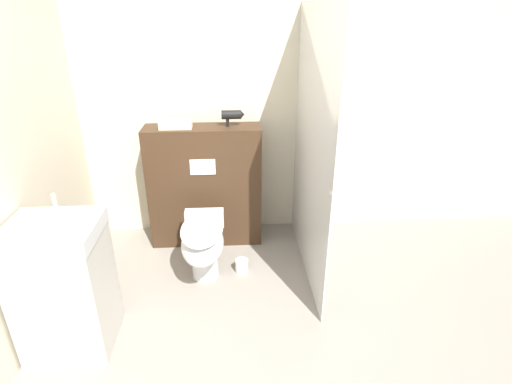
% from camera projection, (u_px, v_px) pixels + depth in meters
% --- Properties ---
extents(ground_plane, '(12.00, 12.00, 0.00)m').
position_uv_depth(ground_plane, '(242.00, 380.00, 2.44)').
color(ground_plane, gray).
extents(wall_back, '(8.00, 0.06, 2.50)m').
position_uv_depth(wall_back, '(234.00, 105.00, 3.68)').
color(wall_back, beige).
rests_on(wall_back, ground_plane).
extents(partition_panel, '(1.03, 0.31, 1.13)m').
position_uv_depth(partition_panel, '(205.00, 186.00, 3.70)').
color(partition_panel, '#3D2819').
rests_on(partition_panel, ground_plane).
extents(shower_glass, '(0.04, 1.46, 2.12)m').
position_uv_depth(shower_glass, '(311.00, 151.00, 3.10)').
color(shower_glass, silver).
rests_on(shower_glass, ground_plane).
extents(toilet, '(0.33, 0.66, 0.52)m').
position_uv_depth(toilet, '(203.00, 244.00, 3.20)').
color(toilet, white).
rests_on(toilet, ground_plane).
extents(sink_vanity, '(0.54, 0.47, 1.04)m').
position_uv_depth(sink_vanity, '(65.00, 286.00, 2.55)').
color(sink_vanity, beige).
rests_on(sink_vanity, ground_plane).
extents(hair_drier, '(0.20, 0.08, 0.14)m').
position_uv_depth(hair_drier, '(232.00, 115.00, 3.44)').
color(hair_drier, black).
rests_on(hair_drier, partition_panel).
extents(folded_towel, '(0.28, 0.13, 0.07)m').
position_uv_depth(folded_towel, '(176.00, 124.00, 3.41)').
color(folded_towel, beige).
rests_on(folded_towel, partition_panel).
extents(spare_toilet_roll, '(0.11, 0.11, 0.12)m').
position_uv_depth(spare_toilet_roll, '(242.00, 266.00, 3.42)').
color(spare_toilet_roll, white).
rests_on(spare_toilet_roll, ground_plane).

